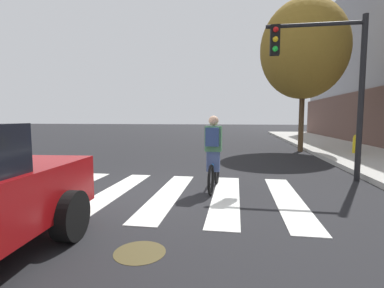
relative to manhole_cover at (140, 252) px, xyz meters
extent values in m
plane|color=black|center=(-1.00, 2.62, 0.00)|extent=(120.00, 120.00, 0.00)
cube|color=silver|center=(-3.99, 2.62, 0.00)|extent=(0.55, 3.67, 0.01)
cube|color=silver|center=(-2.75, 2.62, 0.00)|extent=(0.55, 3.67, 0.01)
cube|color=silver|center=(-1.51, 2.62, 0.00)|extent=(0.55, 3.67, 0.01)
cube|color=silver|center=(-0.28, 2.62, 0.00)|extent=(0.55, 3.67, 0.01)
cube|color=silver|center=(0.96, 2.62, 0.00)|extent=(0.55, 3.67, 0.01)
cube|color=silver|center=(2.20, 2.62, 0.00)|extent=(0.55, 3.67, 0.01)
cylinder|color=#473D1E|center=(0.00, 0.00, 0.00)|extent=(0.64, 0.64, 0.01)
cylinder|color=black|center=(-1.03, 0.20, 0.34)|extent=(0.29, 0.69, 0.68)
torus|color=black|center=(0.63, 2.71, 0.33)|extent=(0.10, 0.66, 0.66)
torus|color=black|center=(0.69, 3.76, 0.33)|extent=(0.10, 0.66, 0.66)
cylinder|color=#1972BF|center=(0.66, 3.24, 0.61)|extent=(0.10, 0.89, 0.05)
cylinder|color=#1972BF|center=(0.65, 3.08, 0.68)|extent=(0.04, 0.04, 0.45)
cube|color=#384772|center=(0.65, 3.08, 0.73)|extent=(0.29, 0.21, 0.56)
cube|color=#3F724C|center=(0.65, 3.08, 1.18)|extent=(0.37, 0.26, 0.56)
sphere|color=tan|center=(0.65, 3.08, 1.58)|extent=(0.22, 0.22, 0.22)
cube|color=navy|center=(0.64, 2.90, 1.23)|extent=(0.29, 0.17, 0.40)
cylinder|color=black|center=(4.27, 4.63, 2.10)|extent=(0.14, 0.14, 4.20)
cylinder|color=black|center=(3.07, 4.63, 4.00)|extent=(2.40, 0.10, 0.10)
cube|color=black|center=(2.11, 4.63, 3.65)|extent=(0.24, 0.20, 0.76)
sphere|color=red|center=(2.11, 4.52, 3.89)|extent=(0.14, 0.14, 0.14)
sphere|color=gold|center=(2.11, 4.52, 3.65)|extent=(0.14, 0.14, 0.14)
sphere|color=green|center=(2.11, 4.52, 3.41)|extent=(0.14, 0.14, 0.14)
cylinder|color=gold|center=(6.12, 9.57, 0.47)|extent=(0.22, 0.22, 0.65)
sphere|color=gold|center=(6.12, 9.57, 0.84)|extent=(0.18, 0.18, 0.18)
cylinder|color=gold|center=(6.28, 9.57, 0.50)|extent=(0.12, 0.09, 0.09)
cylinder|color=#4C3823|center=(4.24, 11.11, 1.61)|extent=(0.24, 0.24, 3.23)
ellipsoid|color=olive|center=(4.24, 11.11, 4.83)|extent=(4.02, 4.02, 4.62)
camera|label=1|loc=(1.15, -3.20, 1.65)|focal=26.50mm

